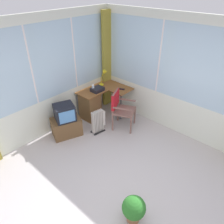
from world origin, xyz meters
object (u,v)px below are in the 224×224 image
(desk, at_px, (92,104))
(paper_tray, at_px, (97,89))
(desk_lamp, at_px, (104,75))
(tv_remote, at_px, (122,89))
(tv_on_stand, at_px, (66,122))
(space_heater, at_px, (99,121))
(spray_bottle, at_px, (93,87))
(potted_plant, at_px, (134,209))
(wooden_armchair, at_px, (119,105))

(desk, height_order, paper_tray, paper_tray)
(desk_lamp, height_order, paper_tray, desk_lamp)
(tv_remote, xyz_separation_m, tv_on_stand, (-1.52, 0.37, -0.39))
(desk, xyz_separation_m, space_heater, (-0.33, -0.57, -0.10))
(desk, bearing_deg, tv_remote, -36.77)
(spray_bottle, relative_size, potted_plant, 0.46)
(tv_on_stand, xyz_separation_m, space_heater, (0.57, -0.47, -0.05))
(spray_bottle, distance_m, wooden_armchair, 0.82)
(spray_bottle, height_order, tv_on_stand, spray_bottle)
(tv_remote, relative_size, spray_bottle, 0.69)
(paper_tray, bearing_deg, space_heater, -133.87)
(desk_lamp, height_order, tv_remote, desk_lamp)
(spray_bottle, bearing_deg, tv_remote, -40.86)
(wooden_armchair, xyz_separation_m, space_heater, (-0.49, 0.21, -0.30))
(paper_tray, xyz_separation_m, wooden_armchair, (0.01, -0.71, -0.18))
(desk_lamp, height_order, potted_plant, desk_lamp)
(desk_lamp, xyz_separation_m, potted_plant, (-2.10, -2.58, -0.73))
(space_heater, relative_size, potted_plant, 1.21)
(tv_remote, xyz_separation_m, spray_bottle, (-0.54, 0.47, 0.09))
(tv_on_stand, bearing_deg, potted_plant, -105.03)
(desk, xyz_separation_m, desk_lamp, (0.55, 0.06, 0.61))
(desk, height_order, space_heater, desk)
(wooden_armchair, relative_size, potted_plant, 1.98)
(paper_tray, distance_m, wooden_armchair, 0.73)
(potted_plant, bearing_deg, tv_on_stand, 74.97)
(desk_lamp, relative_size, wooden_armchair, 0.45)
(desk_lamp, distance_m, wooden_armchair, 1.01)
(wooden_armchair, bearing_deg, paper_tray, 90.57)
(tv_on_stand, distance_m, space_heater, 0.75)
(spray_bottle, distance_m, space_heater, 0.89)
(paper_tray, height_order, tv_on_stand, paper_tray)
(paper_tray, relative_size, potted_plant, 0.64)
(paper_tray, bearing_deg, desk_lamp, 17.92)
(tv_remote, height_order, wooden_armchair, wooden_armchair)
(desk, bearing_deg, tv_on_stand, -173.88)
(paper_tray, bearing_deg, tv_on_stand, -178.55)
(spray_bottle, bearing_deg, potted_plant, -122.85)
(wooden_armchair, xyz_separation_m, potted_plant, (-1.71, -1.74, -0.32))
(potted_plant, bearing_deg, paper_tray, 55.18)
(desk, height_order, tv_remote, tv_remote)
(tv_on_stand, bearing_deg, spray_bottle, 5.96)
(desk, height_order, desk_lamp, desk_lamp)
(spray_bottle, bearing_deg, paper_tray, -45.97)
(tv_remote, distance_m, potted_plant, 3.03)
(desk_lamp, xyz_separation_m, spray_bottle, (-0.47, -0.05, -0.17))
(desk, relative_size, space_heater, 2.06)
(tv_remote, distance_m, tv_on_stand, 1.61)
(tv_remote, relative_size, wooden_armchair, 0.16)
(desk_lamp, xyz_separation_m, tv_remote, (0.07, -0.52, -0.26))
(desk, xyz_separation_m, paper_tray, (0.15, -0.07, 0.37))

